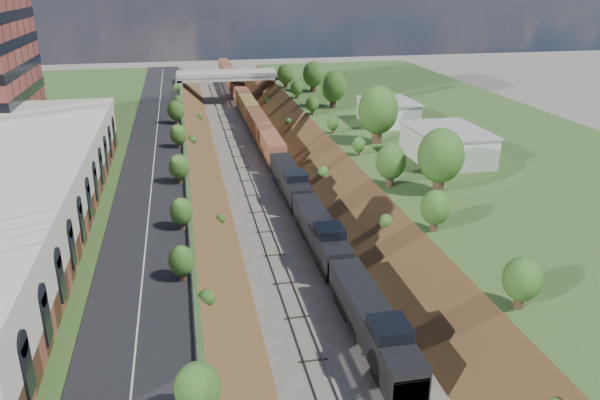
# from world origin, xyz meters

# --- Properties ---
(platform_left) EXTENTS (44.00, 180.00, 5.00)m
(platform_left) POSITION_xyz_m (-33.00, 60.00, 2.50)
(platform_left) COLOR #366027
(platform_left) RESTS_ON ground
(platform_right) EXTENTS (44.00, 180.00, 5.00)m
(platform_right) POSITION_xyz_m (33.00, 60.00, 2.50)
(platform_right) COLOR #366027
(platform_right) RESTS_ON ground
(embankment_left) EXTENTS (10.00, 180.00, 10.00)m
(embankment_left) POSITION_xyz_m (-11.00, 60.00, 0.00)
(embankment_left) COLOR brown
(embankment_left) RESTS_ON ground
(embankment_right) EXTENTS (10.00, 180.00, 10.00)m
(embankment_right) POSITION_xyz_m (11.00, 60.00, 0.00)
(embankment_right) COLOR brown
(embankment_right) RESTS_ON ground
(rail_left_track) EXTENTS (1.58, 180.00, 0.18)m
(rail_left_track) POSITION_xyz_m (-2.60, 60.00, 0.09)
(rail_left_track) COLOR gray
(rail_left_track) RESTS_ON ground
(rail_right_track) EXTENTS (1.58, 180.00, 0.18)m
(rail_right_track) POSITION_xyz_m (2.60, 60.00, 0.09)
(rail_right_track) COLOR gray
(rail_right_track) RESTS_ON ground
(road) EXTENTS (8.00, 180.00, 0.10)m
(road) POSITION_xyz_m (-15.50, 60.00, 5.05)
(road) COLOR black
(road) RESTS_ON platform_left
(guardrail) EXTENTS (0.10, 171.00, 0.70)m
(guardrail) POSITION_xyz_m (-11.40, 59.80, 5.55)
(guardrail) COLOR #99999E
(guardrail) RESTS_ON platform_left
(commercial_building) EXTENTS (14.30, 62.30, 7.00)m
(commercial_building) POSITION_xyz_m (-28.00, 38.00, 8.51)
(commercial_building) COLOR brown
(commercial_building) RESTS_ON platform_left
(overpass) EXTENTS (24.50, 8.30, 7.40)m
(overpass) POSITION_xyz_m (0.00, 122.00, 4.92)
(overpass) COLOR gray
(overpass) RESTS_ON ground
(white_building_near) EXTENTS (9.00, 12.00, 4.00)m
(white_building_near) POSITION_xyz_m (23.50, 52.00, 7.00)
(white_building_near) COLOR silver
(white_building_near) RESTS_ON platform_right
(white_building_far) EXTENTS (8.00, 10.00, 3.60)m
(white_building_far) POSITION_xyz_m (23.00, 74.00, 6.80)
(white_building_far) COLOR silver
(white_building_far) RESTS_ON platform_right
(tree_right_large) EXTENTS (5.25, 5.25, 7.61)m
(tree_right_large) POSITION_xyz_m (17.00, 40.00, 9.38)
(tree_right_large) COLOR #473323
(tree_right_large) RESTS_ON platform_right
(tree_left_crest) EXTENTS (2.45, 2.45, 3.55)m
(tree_left_crest) POSITION_xyz_m (-11.80, 20.00, 7.04)
(tree_left_crest) COLOR #473323
(tree_left_crest) RESTS_ON platform_left
(freight_train) EXTENTS (2.85, 161.13, 4.55)m
(freight_train) POSITION_xyz_m (2.60, 95.02, 2.50)
(freight_train) COLOR black
(freight_train) RESTS_ON ground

